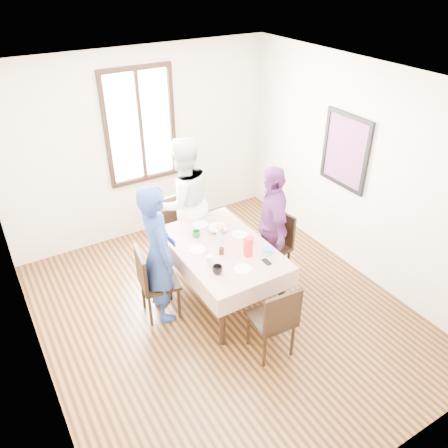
{
  "coord_description": "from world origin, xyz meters",
  "views": [
    {
      "loc": [
        -2.07,
        -3.45,
        3.72
      ],
      "look_at": [
        0.13,
        0.21,
        1.1
      ],
      "focal_mm": 35.87,
      "sensor_mm": 36.0,
      "label": 1
    }
  ],
  "objects_px": {
    "chair_right": "(271,247)",
    "person_left": "(158,254)",
    "chair_near": "(271,318)",
    "chair_left": "(159,282)",
    "person_right": "(271,225)",
    "person_far": "(183,202)",
    "chair_far": "(184,229)",
    "dining_table": "(222,273)"
  },
  "relations": [
    {
      "from": "person_right",
      "to": "person_left",
      "type": "bearing_deg",
      "value": -70.71
    },
    {
      "from": "chair_near",
      "to": "person_left",
      "type": "relative_size",
      "value": 0.54
    },
    {
      "from": "dining_table",
      "to": "chair_far",
      "type": "bearing_deg",
      "value": 90.0
    },
    {
      "from": "dining_table",
      "to": "person_left",
      "type": "xyz_separation_m",
      "value": [
        -0.74,
        0.14,
        0.47
      ]
    },
    {
      "from": "chair_left",
      "to": "chair_far",
      "type": "relative_size",
      "value": 1.0
    },
    {
      "from": "chair_right",
      "to": "chair_near",
      "type": "relative_size",
      "value": 1.0
    },
    {
      "from": "chair_far",
      "to": "chair_right",
      "type": "bearing_deg",
      "value": 119.51
    },
    {
      "from": "chair_right",
      "to": "person_left",
      "type": "distance_m",
      "value": 1.55
    },
    {
      "from": "dining_table",
      "to": "person_right",
      "type": "bearing_deg",
      "value": 3.54
    },
    {
      "from": "chair_left",
      "to": "person_right",
      "type": "relative_size",
      "value": 0.57
    },
    {
      "from": "chair_right",
      "to": "chair_far",
      "type": "distance_m",
      "value": 1.22
    },
    {
      "from": "person_left",
      "to": "person_far",
      "type": "height_order",
      "value": "person_far"
    },
    {
      "from": "chair_far",
      "to": "chair_near",
      "type": "bearing_deg",
      "value": 81.21
    },
    {
      "from": "chair_left",
      "to": "person_right",
      "type": "xyz_separation_m",
      "value": [
        1.5,
        -0.09,
        0.34
      ]
    },
    {
      "from": "dining_table",
      "to": "chair_right",
      "type": "relative_size",
      "value": 1.61
    },
    {
      "from": "chair_left",
      "to": "chair_right",
      "type": "bearing_deg",
      "value": 94.76
    },
    {
      "from": "chair_near",
      "to": "person_far",
      "type": "relative_size",
      "value": 0.51
    },
    {
      "from": "chair_left",
      "to": "chair_near",
      "type": "xyz_separation_m",
      "value": [
        0.76,
        -1.14,
        0.0
      ]
    },
    {
      "from": "dining_table",
      "to": "chair_far",
      "type": "xyz_separation_m",
      "value": [
        0.0,
        1.01,
        0.08
      ]
    },
    {
      "from": "dining_table",
      "to": "chair_right",
      "type": "xyz_separation_m",
      "value": [
        0.76,
        0.05,
        0.08
      ]
    },
    {
      "from": "chair_far",
      "to": "chair_left",
      "type": "bearing_deg",
      "value": 40.1
    },
    {
      "from": "chair_far",
      "to": "person_right",
      "type": "xyz_separation_m",
      "value": [
        0.74,
        -0.96,
        0.34
      ]
    },
    {
      "from": "person_left",
      "to": "chair_right",
      "type": "bearing_deg",
      "value": -86.57
    },
    {
      "from": "chair_right",
      "to": "chair_far",
      "type": "relative_size",
      "value": 1.0
    },
    {
      "from": "chair_far",
      "to": "person_right",
      "type": "relative_size",
      "value": 0.57
    },
    {
      "from": "dining_table",
      "to": "chair_near",
      "type": "height_order",
      "value": "chair_near"
    },
    {
      "from": "person_left",
      "to": "person_right",
      "type": "xyz_separation_m",
      "value": [
        1.48,
        -0.09,
        -0.05
      ]
    },
    {
      "from": "chair_right",
      "to": "person_left",
      "type": "height_order",
      "value": "person_left"
    },
    {
      "from": "chair_near",
      "to": "person_left",
      "type": "xyz_separation_m",
      "value": [
        -0.74,
        1.14,
        0.39
      ]
    },
    {
      "from": "chair_left",
      "to": "chair_right",
      "type": "xyz_separation_m",
      "value": [
        1.52,
        -0.09,
        0.0
      ]
    },
    {
      "from": "chair_left",
      "to": "chair_right",
      "type": "height_order",
      "value": "same"
    },
    {
      "from": "chair_far",
      "to": "person_right",
      "type": "height_order",
      "value": "person_right"
    },
    {
      "from": "person_right",
      "to": "chair_right",
      "type": "bearing_deg",
      "value": 112.84
    },
    {
      "from": "chair_near",
      "to": "person_right",
      "type": "xyz_separation_m",
      "value": [
        0.74,
        1.05,
        0.34
      ]
    },
    {
      "from": "chair_near",
      "to": "person_right",
      "type": "relative_size",
      "value": 0.57
    },
    {
      "from": "chair_right",
      "to": "person_right",
      "type": "distance_m",
      "value": 0.34
    },
    {
      "from": "chair_left",
      "to": "person_left",
      "type": "bearing_deg",
      "value": 98.21
    },
    {
      "from": "chair_left",
      "to": "chair_near",
      "type": "bearing_deg",
      "value": 41.77
    },
    {
      "from": "dining_table",
      "to": "chair_near",
      "type": "xyz_separation_m",
      "value": [
        0.0,
        -1.01,
        0.08
      ]
    },
    {
      "from": "chair_left",
      "to": "person_far",
      "type": "xyz_separation_m",
      "value": [
        0.76,
        0.85,
        0.43
      ]
    },
    {
      "from": "person_left",
      "to": "person_far",
      "type": "bearing_deg",
      "value": -34.03
    },
    {
      "from": "dining_table",
      "to": "person_right",
      "type": "xyz_separation_m",
      "value": [
        0.74,
        0.05,
        0.42
      ]
    }
  ]
}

